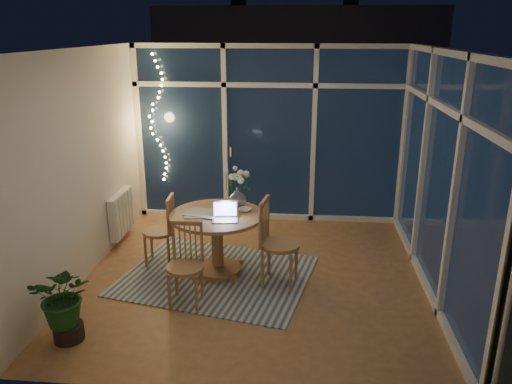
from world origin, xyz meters
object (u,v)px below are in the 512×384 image
chair_right (280,243)px  laptop (225,211)px  chair_left (159,230)px  potted_plant (65,304)px  flower_vase (237,198)px  dining_table (217,244)px  chair_front (185,266)px

chair_right → laptop: size_ratio=3.51×
chair_left → potted_plant: bearing=-16.4°
chair_left → flower_vase: (0.96, 0.13, 0.41)m
dining_table → chair_left: 0.78m
chair_front → dining_table: bearing=74.5°
dining_table → laptop: size_ratio=3.75×
laptop → flower_vase: (0.08, 0.50, -0.00)m
dining_table → flower_vase: bearing=56.0°
chair_front → flower_vase: flower_vase is taller
chair_right → laptop: chair_right is taller
chair_right → flower_vase: (-0.54, 0.52, 0.34)m
chair_left → chair_right: 1.56m
laptop → potted_plant: (-1.30, -1.30, -0.47)m
chair_left → flower_vase: bearing=95.2°
dining_table → chair_left: bearing=166.8°
laptop → potted_plant: 1.90m
chair_left → potted_plant: 1.72m
chair_front → laptop: bearing=58.9°
chair_front → potted_plant: (-0.96, -0.74, -0.07)m
potted_plant → chair_right: bearing=33.5°
chair_right → flower_vase: bearing=55.9°
flower_vase → potted_plant: (-1.38, -1.79, -0.47)m
chair_front → flower_vase: bearing=68.7°
chair_front → potted_plant: bearing=-142.1°
chair_right → laptop: (-0.62, 0.02, 0.34)m
chair_right → potted_plant: (-1.92, -1.27, -0.13)m
chair_right → potted_plant: chair_right is taller
chair_left → chair_front: (0.54, -0.93, 0.00)m
chair_front → laptop: (0.34, 0.56, 0.40)m
chair_left → laptop: laptop is taller
laptop → potted_plant: bearing=-143.4°
chair_left → chair_right: (1.51, -0.39, 0.07)m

